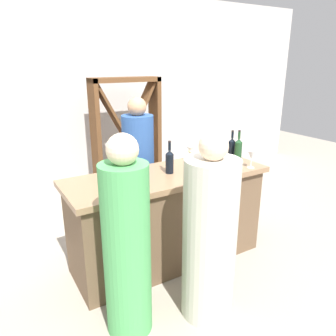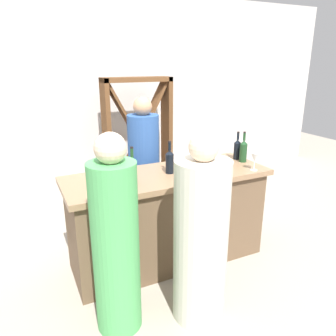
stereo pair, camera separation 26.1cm
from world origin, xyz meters
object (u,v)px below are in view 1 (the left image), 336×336
at_px(wine_bottle_second_left_near_black, 169,161).
at_px(person_left_guest, 127,246).
at_px(person_center_guest, 209,237).
at_px(wine_bottle_center_near_black, 232,147).
at_px(wine_glass_near_right, 190,151).
at_px(wine_glass_near_center, 106,168).
at_px(wine_glass_near_left, 252,156).
at_px(wine_bottle_second_right_olive_green, 238,149).
at_px(person_right_guest, 139,173).
at_px(wine_bottle_leftmost_olive_green, 135,171).
at_px(wine_rack, 127,140).

height_order(wine_bottle_second_left_near_black, person_left_guest, person_left_guest).
distance_m(wine_bottle_second_left_near_black, person_center_guest, 0.86).
xyz_separation_m(wine_bottle_center_near_black, wine_glass_near_right, (-0.45, 0.11, 0.00)).
distance_m(wine_glass_near_center, wine_glass_near_right, 0.91).
relative_size(wine_glass_near_left, wine_glass_near_center, 1.19).
height_order(wine_bottle_second_left_near_black, wine_glass_near_right, wine_bottle_second_left_near_black).
height_order(wine_bottle_center_near_black, wine_bottle_second_right_olive_green, wine_bottle_second_right_olive_green).
distance_m(wine_glass_near_right, person_center_guest, 1.15).
bearing_deg(person_center_guest, person_right_guest, -4.83).
bearing_deg(wine_glass_near_right, wine_glass_near_left, -51.58).
xyz_separation_m(wine_bottle_leftmost_olive_green, person_left_guest, (-0.31, -0.49, -0.35)).
height_order(wine_bottle_leftmost_olive_green, wine_glass_near_left, wine_bottle_leftmost_olive_green).
height_order(wine_bottle_second_left_near_black, wine_glass_near_left, wine_bottle_second_left_near_black).
distance_m(wine_glass_near_left, wine_glass_near_right, 0.61).
height_order(wine_rack, person_right_guest, wine_rack).
height_order(wine_glass_near_left, wine_glass_near_right, wine_glass_near_left).
distance_m(person_center_guest, person_right_guest, 1.43).
distance_m(wine_rack, person_right_guest, 1.04).
relative_size(wine_rack, wine_glass_near_left, 10.01).
xyz_separation_m(wine_rack, wine_bottle_center_near_black, (0.51, -1.55, 0.17)).
height_order(wine_glass_near_left, wine_glass_near_center, wine_glass_near_left).
relative_size(wine_glass_near_left, person_left_guest, 0.11).
relative_size(wine_rack, wine_bottle_second_left_near_black, 5.58).
bearing_deg(wine_bottle_leftmost_olive_green, person_right_guest, 62.73).
distance_m(wine_rack, wine_bottle_second_right_olive_green, 1.73).
height_order(wine_bottle_leftmost_olive_green, wine_glass_near_right, wine_bottle_leftmost_olive_green).
relative_size(wine_glass_near_center, person_left_guest, 0.10).
distance_m(wine_bottle_second_right_olive_green, wine_glass_near_right, 0.50).
xyz_separation_m(wine_rack, wine_glass_near_center, (-0.85, -1.49, 0.16)).
bearing_deg(wine_bottle_center_near_black, person_left_guest, -155.20).
distance_m(wine_bottle_second_left_near_black, wine_bottle_center_near_black, 0.83).
bearing_deg(wine_bottle_leftmost_olive_green, wine_glass_near_center, 117.64).
bearing_deg(wine_bottle_second_right_olive_green, person_left_guest, -158.25).
xyz_separation_m(person_left_guest, person_center_guest, (0.58, -0.16, -0.02)).
bearing_deg(wine_glass_near_left, wine_rack, 102.81).
distance_m(wine_bottle_second_right_olive_green, person_center_guest, 1.27).
bearing_deg(wine_bottle_second_left_near_black, wine_rack, 79.28).
xyz_separation_m(wine_bottle_second_right_olive_green, person_right_guest, (-0.82, 0.66, -0.31)).
height_order(wine_rack, wine_bottle_center_near_black, wine_rack).
bearing_deg(wine_glass_near_left, wine_bottle_leftmost_olive_green, 172.69).
height_order(wine_bottle_leftmost_olive_green, person_center_guest, person_center_guest).
bearing_deg(wine_bottle_second_right_olive_green, wine_bottle_leftmost_olive_green, -174.19).
relative_size(wine_bottle_second_left_near_black, wine_glass_near_left, 1.79).
distance_m(wine_bottle_leftmost_olive_green, person_left_guest, 0.67).
xyz_separation_m(wine_glass_near_right, person_left_guest, (-1.07, -0.82, -0.34)).
xyz_separation_m(wine_bottle_second_left_near_black, person_right_guest, (0.01, 0.66, -0.31)).
bearing_deg(wine_bottle_second_right_olive_green, wine_glass_near_center, 173.61).
distance_m(wine_bottle_leftmost_olive_green, wine_bottle_second_left_near_black, 0.42).
bearing_deg(wine_bottle_second_right_olive_green, wine_glass_near_right, 155.72).
relative_size(wine_rack, wine_bottle_second_right_olive_green, 5.42).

